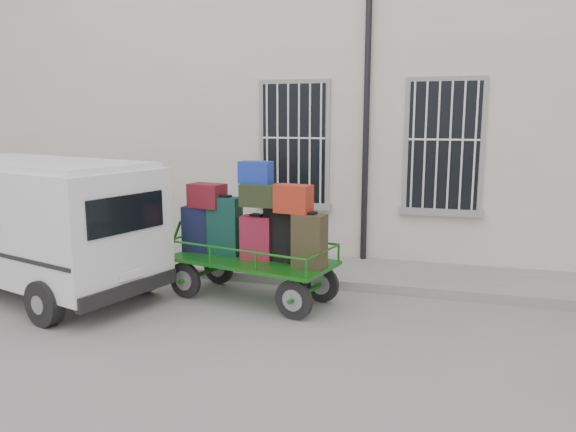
# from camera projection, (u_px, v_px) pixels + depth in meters

# --- Properties ---
(ground) EXTENTS (80.00, 80.00, 0.00)m
(ground) POSITION_uv_depth(u_px,v_px,m) (264.00, 313.00, 7.96)
(ground) COLOR slate
(ground) RESTS_ON ground
(building) EXTENTS (24.00, 5.15, 6.00)m
(building) POSITION_uv_depth(u_px,v_px,m) (342.00, 106.00, 12.63)
(building) COLOR beige
(building) RESTS_ON ground
(sidewalk) EXTENTS (24.00, 1.70, 0.15)m
(sidewalk) POSITION_uv_depth(u_px,v_px,m) (304.00, 268.00, 10.03)
(sidewalk) COLOR gray
(sidewalk) RESTS_ON ground
(luggage_cart) EXTENTS (2.97, 1.66, 2.11)m
(luggage_cart) POSITION_uv_depth(u_px,v_px,m) (252.00, 234.00, 8.39)
(luggage_cart) COLOR black
(luggage_cart) RESTS_ON ground
(van) EXTENTS (4.47, 2.84, 2.10)m
(van) POSITION_uv_depth(u_px,v_px,m) (37.00, 218.00, 8.70)
(van) COLOR white
(van) RESTS_ON ground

